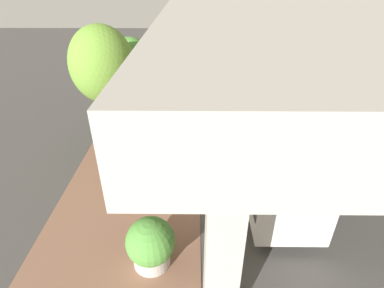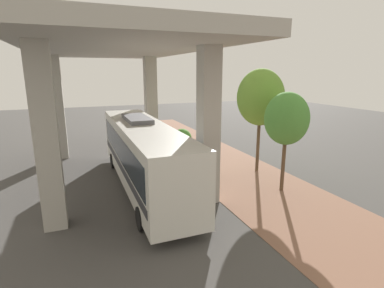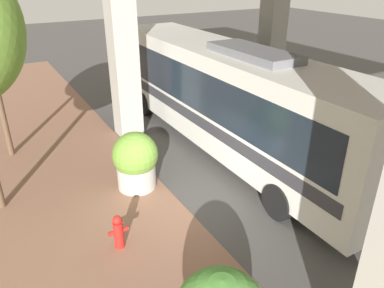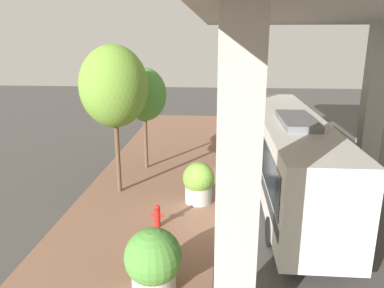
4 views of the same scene
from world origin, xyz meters
The scene contains 9 objects.
ground_plane centered at (0.00, 0.00, 0.00)m, with size 80.00×80.00×0.00m, color #474442.
sidewalk_strip centered at (-3.00, 0.00, 0.01)m, with size 6.00×40.00×0.02m.
overpass centered at (4.00, 0.00, 7.05)m, with size 9.40×19.17×8.09m.
bus centered at (3.07, 2.65, 2.08)m, with size 2.61×12.98×3.84m.
fire_hydrant centered at (-2.13, -0.60, 0.45)m, with size 0.48×0.23×0.90m.
planter_front centered at (-0.74, 1.71, 0.89)m, with size 1.34×1.34×1.77m.
planter_middle centered at (-1.64, -4.13, 0.89)m, with size 1.60×1.60×1.82m.
street_tree_near centered at (-3.81, 5.90, 3.96)m, with size 2.29×2.29×5.36m.
street_tree_far centered at (-4.41, 2.60, 4.78)m, with size 2.92×2.92×6.55m.
Camera 4 is at (0.11, -13.01, 6.79)m, focal length 35.00 mm.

